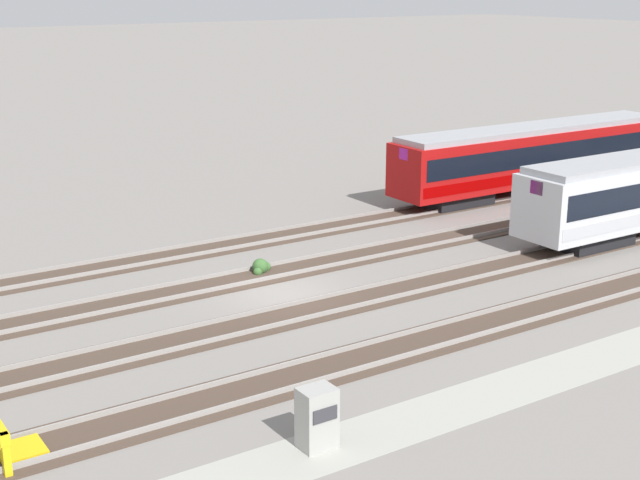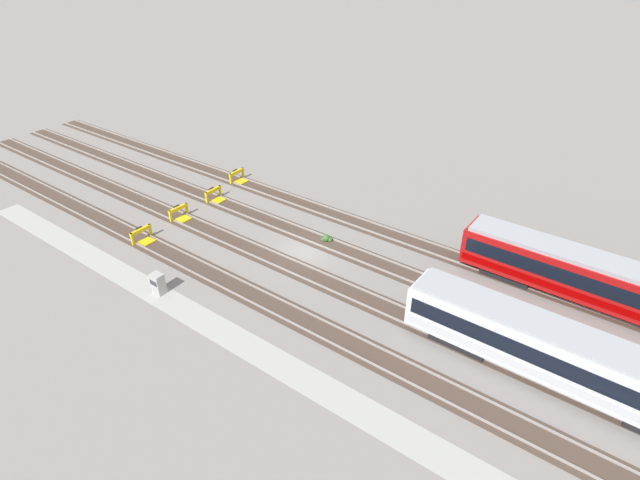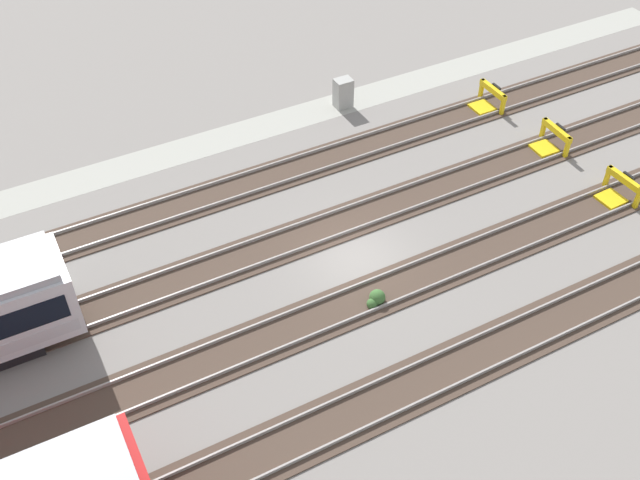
{
  "view_description": "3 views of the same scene",
  "coord_description": "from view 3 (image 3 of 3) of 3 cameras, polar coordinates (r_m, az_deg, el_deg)",
  "views": [
    {
      "loc": [
        -15.96,
        -26.96,
        11.26
      ],
      "look_at": [
        1.72,
        0.0,
        1.8
      ],
      "focal_mm": 50.0,
      "sensor_mm": 36.0,
      "label": 1
    },
    {
      "loc": [
        21.0,
        -26.33,
        22.24
      ],
      "look_at": [
        1.72,
        0.0,
        1.8
      ],
      "focal_mm": 28.0,
      "sensor_mm": 36.0,
      "label": 2
    },
    {
      "loc": [
        11.74,
        18.86,
        21.93
      ],
      "look_at": [
        1.72,
        0.0,
        1.8
      ],
      "focal_mm": 42.0,
      "sensor_mm": 36.0,
      "label": 3
    }
  ],
  "objects": [
    {
      "name": "electrical_cabinet",
      "position": [
        39.7,
        1.77,
        11.13
      ],
      "size": [
        0.9,
        0.73,
        1.6
      ],
      "color": "#9E9E99",
      "rests_on": "ground"
    },
    {
      "name": "service_walkway",
      "position": [
        38.46,
        -5.11,
        8.37
      ],
      "size": [
        54.0,
        2.0,
        0.01
      ],
      "primitive_type": "cube",
      "color": "#9E9E93",
      "rests_on": "ground"
    },
    {
      "name": "bumper_stop_middle_track",
      "position": [
        36.26,
        21.76,
        3.56
      ],
      "size": [
        1.37,
        2.01,
        1.22
      ],
      "color": "gold",
      "rests_on": "ground"
    },
    {
      "name": "rail_track_nearest",
      "position": [
        35.53,
        -2.51,
        5.24
      ],
      "size": [
        90.0,
        2.24,
        0.21
      ],
      "color": "#47382D",
      "rests_on": "ground"
    },
    {
      "name": "rail_track_middle",
      "position": [
        29.92,
        4.89,
        -3.92
      ],
      "size": [
        90.0,
        2.24,
        0.21
      ],
      "color": "#47382D",
      "rests_on": "ground"
    },
    {
      "name": "rail_track_far_inner",
      "position": [
        27.72,
        9.68,
        -9.74
      ],
      "size": [
        90.0,
        2.24,
        0.21
      ],
      "color": "#47382D",
      "rests_on": "ground"
    },
    {
      "name": "weed_clump",
      "position": [
        29.37,
        4.32,
        -4.46
      ],
      "size": [
        0.92,
        0.7,
        0.64
      ],
      "color": "#38602D",
      "rests_on": "ground"
    },
    {
      "name": "ground_plane",
      "position": [
        31.22,
        2.8,
        -1.39
      ],
      "size": [
        400.0,
        400.0,
        0.0
      ],
      "primitive_type": "plane",
      "color": "gray"
    },
    {
      "name": "bumper_stop_near_inner_track",
      "position": [
        38.39,
        17.18,
        7.28
      ],
      "size": [
        1.37,
        2.01,
        1.22
      ],
      "color": "gold",
      "rests_on": "ground"
    },
    {
      "name": "bumper_stop_nearest_track",
      "position": [
        40.66,
        12.68,
        10.41
      ],
      "size": [
        1.34,
        2.0,
        1.22
      ],
      "color": "gold",
      "rests_on": "ground"
    },
    {
      "name": "rail_track_near_inner",
      "position": [
        32.55,
        0.88,
        1.06
      ],
      "size": [
        90.0,
        2.24,
        0.21
      ],
      "color": "#47382D",
      "rests_on": "ground"
    }
  ]
}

